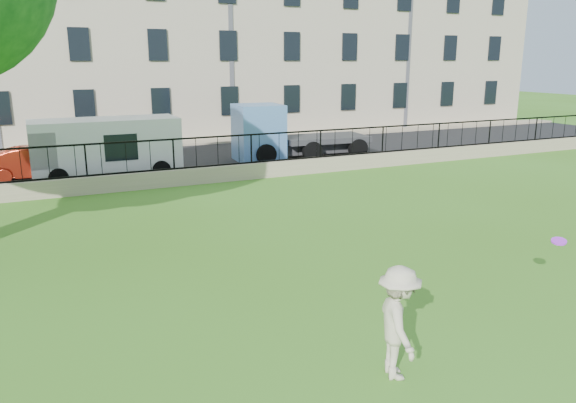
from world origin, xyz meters
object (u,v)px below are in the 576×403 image
man (398,323)px  blue_truck (300,131)px  frisbee (559,241)px  red_sedan (37,163)px  white_van (106,148)px

man → blue_truck: (6.90, 17.29, 0.42)m
blue_truck → frisbee: bearing=-95.9°
man → red_sedan: man is taller
frisbee → white_van: bearing=110.6°
red_sedan → white_van: white_van is taller
red_sedan → frisbee: bearing=-152.0°
frisbee → white_van: (-5.88, 15.67, -0.13)m
white_van → blue_truck: bearing=5.7°
white_van → blue_truck: size_ratio=0.90×
red_sedan → blue_truck: 11.25m
man → frisbee: size_ratio=6.22×
frisbee → red_sedan: (-8.38, 16.55, -0.65)m
blue_truck → man: bearing=-107.9°
red_sedan → blue_truck: bearing=-88.8°
man → frisbee: bearing=-61.2°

